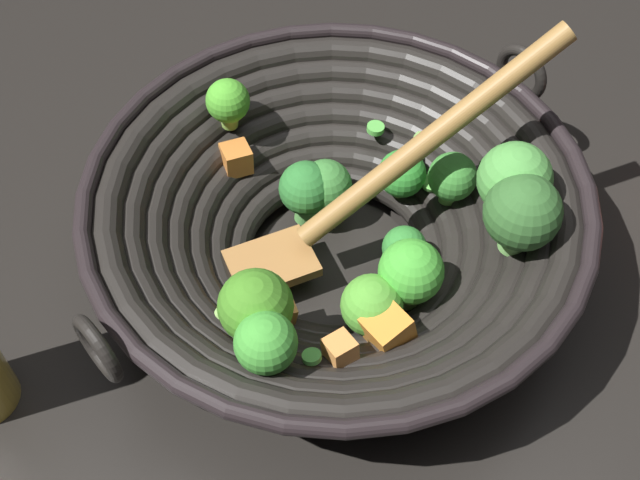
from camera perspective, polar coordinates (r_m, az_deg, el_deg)
The scene contains 2 objects.
ground_plane at distance 0.72m, azimuth 1.05°, elevation -1.94°, with size 4.00×4.00×0.00m, color black.
wok at distance 0.66m, azimuth 1.40°, elevation 1.43°, with size 0.41×0.44×0.21m.
Camera 1 is at (0.28, -0.31, 0.59)m, focal length 46.16 mm.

